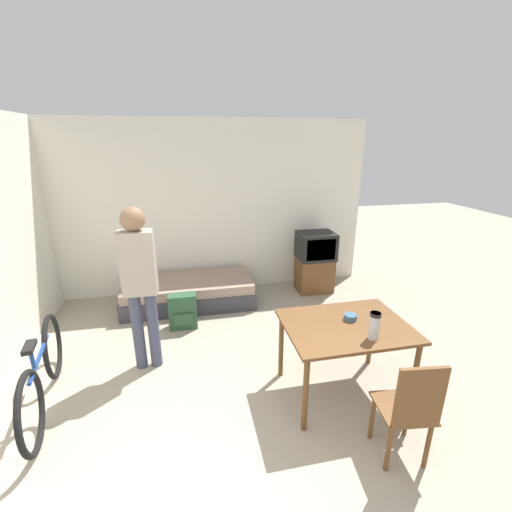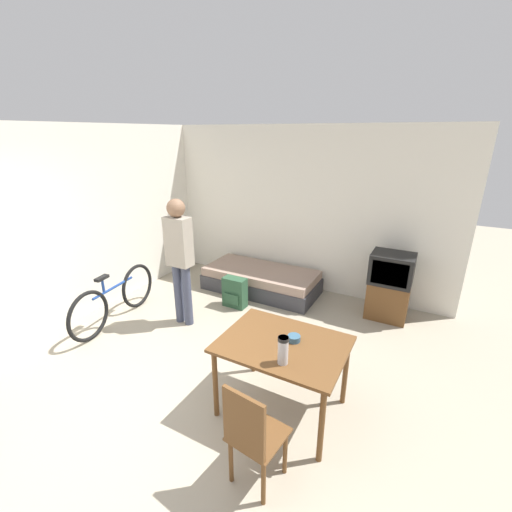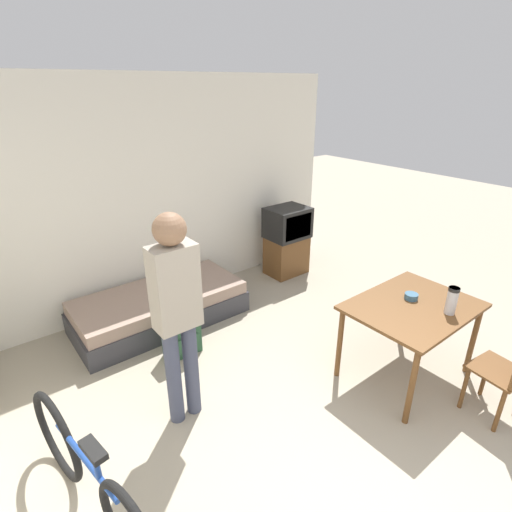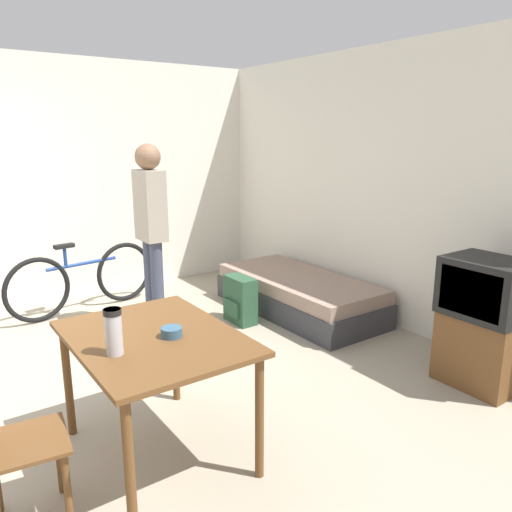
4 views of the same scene
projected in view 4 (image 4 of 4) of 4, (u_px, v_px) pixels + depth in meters
wall_back at (358, 185)px, 5.18m from camera, size 5.37×0.06×2.70m
wall_left at (109, 179)px, 5.90m from camera, size 0.06×4.67×2.70m
daybed at (299, 294)px, 5.36m from camera, size 1.93×0.88×0.39m
tv at (483, 321)px, 3.71m from camera, size 0.57×0.46×0.99m
dining_table at (155, 350)px, 2.85m from camera, size 1.15×0.86×0.76m
wooden_chair at (3, 433)px, 2.32m from camera, size 0.43×0.43×0.93m
bicycle at (83, 279)px, 5.35m from camera, size 0.30×1.65×0.76m
person_standing at (151, 222)px, 4.73m from camera, size 0.34×0.24×1.79m
thermos_flask at (113, 330)px, 2.55m from camera, size 0.09×0.09×0.25m
mate_bowl at (172, 332)px, 2.80m from camera, size 0.12×0.12×0.05m
backpack at (240, 300)px, 5.04m from camera, size 0.36×0.21×0.48m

